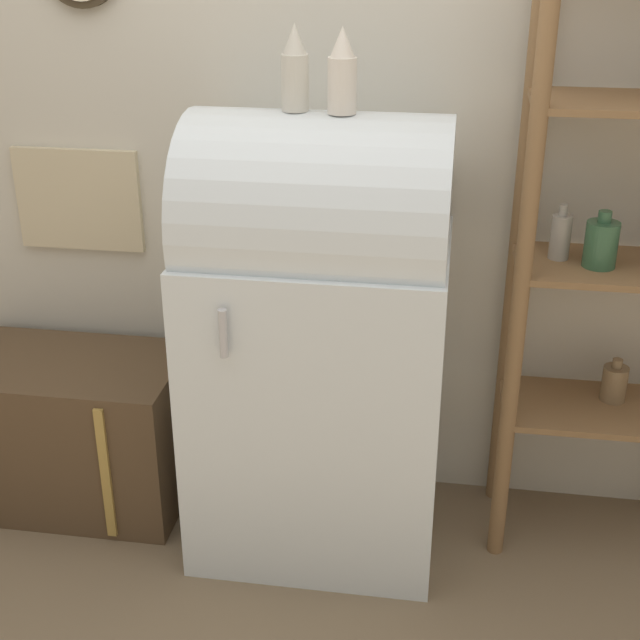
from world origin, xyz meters
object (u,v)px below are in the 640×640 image
Objects in this scene: refrigerator at (320,335)px; vase_center at (342,73)px; vase_left at (295,70)px; suitcase_trunk at (72,430)px.

vase_center is at bearing -7.86° from refrigerator.
vase_center is at bearing -6.81° from vase_left.
vase_left reaches higher than suitcase_trunk.
refrigerator is 0.98m from suitcase_trunk.
suitcase_trunk is 1.46m from vase_left.
refrigerator is at bearing -5.85° from vase_left.
vase_center reaches higher than suitcase_trunk.
vase_left is (-0.07, 0.01, 0.78)m from refrigerator.
vase_left is (0.80, -0.04, 1.23)m from suitcase_trunk.
refrigerator is 1.81× the size of suitcase_trunk.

